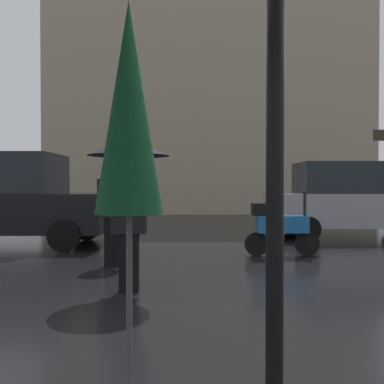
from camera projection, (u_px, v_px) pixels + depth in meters
name	position (u px, v px, depth m)	size (l,w,h in m)	color
ground_plane	(307.00, 378.00, 2.89)	(60.00, 60.00, 0.00)	black
folded_patio_umbrella_near	(129.00, 124.00, 2.35)	(0.44, 0.44, 2.41)	black
pedestrian_with_umbrella	(129.00, 166.00, 5.22)	(1.04, 1.04, 1.96)	black
pedestrian_with_bag	(114.00, 209.00, 6.91)	(0.52, 0.24, 1.68)	black
parked_scooter	(280.00, 227.00, 7.86)	(1.43, 0.32, 1.23)	black
parked_car_left	(352.00, 200.00, 10.64)	(4.40, 1.85, 1.94)	gray
parked_car_right	(15.00, 200.00, 9.22)	(4.06, 2.02, 2.05)	black
building_block	(209.00, 54.00, 20.13)	(15.38, 2.96, 15.59)	gray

